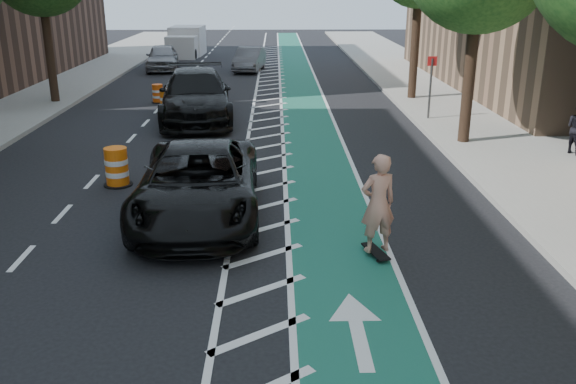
{
  "coord_description": "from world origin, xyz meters",
  "views": [
    {
      "loc": [
        1.76,
        -10.86,
        5.09
      ],
      "look_at": [
        2.0,
        0.68,
        1.1
      ],
      "focal_mm": 38.0,
      "sensor_mm": 36.0,
      "label": 1
    }
  ],
  "objects_px": {
    "suv_far": "(196,96)",
    "suv_near": "(198,183)",
    "skateboarder": "(378,204)",
    "barrel_a": "(117,168)"
  },
  "relations": [
    {
      "from": "suv_far",
      "to": "barrel_a",
      "type": "xyz_separation_m",
      "value": [
        -1.1,
        -8.05,
        -0.46
      ]
    },
    {
      "from": "suv_far",
      "to": "barrel_a",
      "type": "height_order",
      "value": "suv_far"
    },
    {
      "from": "skateboarder",
      "to": "suv_near",
      "type": "relative_size",
      "value": 0.34
    },
    {
      "from": "suv_far",
      "to": "suv_near",
      "type": "bearing_deg",
      "value": -89.48
    },
    {
      "from": "barrel_a",
      "to": "suv_near",
      "type": "bearing_deg",
      "value": -43.8
    },
    {
      "from": "skateboarder",
      "to": "barrel_a",
      "type": "relative_size",
      "value": 1.92
    },
    {
      "from": "suv_far",
      "to": "barrel_a",
      "type": "bearing_deg",
      "value": -104.49
    },
    {
      "from": "skateboarder",
      "to": "barrel_a",
      "type": "height_order",
      "value": "skateboarder"
    },
    {
      "from": "barrel_a",
      "to": "suv_far",
      "type": "bearing_deg",
      "value": 82.2
    },
    {
      "from": "suv_near",
      "to": "barrel_a",
      "type": "bearing_deg",
      "value": 134.01
    }
  ]
}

